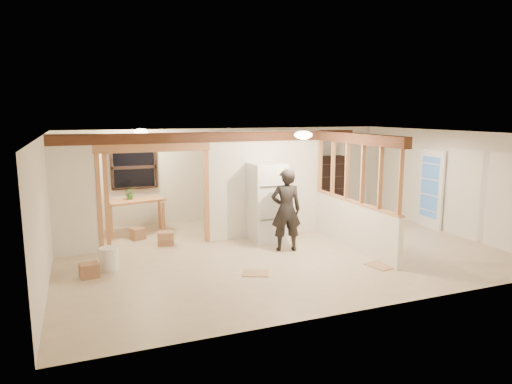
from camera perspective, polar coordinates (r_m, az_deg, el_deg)
name	(u,v)px	position (r m, az deg, el deg)	size (l,w,h in m)	color
floor	(278,250)	(9.92, 2.78, -7.25)	(9.00, 6.50, 0.01)	#C9B295
ceiling	(279,133)	(9.49, 2.91, 7.36)	(9.00, 6.50, 0.01)	white
wall_back	(231,174)	(12.63, -3.18, 2.28)	(9.00, 0.01, 2.50)	silver
wall_front	(370,229)	(6.85, 14.02, -4.47)	(9.00, 0.01, 2.50)	silver
wall_left	(45,209)	(8.83, -24.90, -1.91)	(0.01, 6.50, 2.50)	silver
wall_right	(445,181)	(12.16, 22.60, 1.24)	(0.01, 6.50, 2.50)	silver
partition_left_stub	(73,196)	(9.99, -21.93, -0.43)	(0.90, 0.12, 2.50)	white
partition_center	(266,184)	(10.79, 1.22, 1.00)	(2.80, 0.12, 2.50)	white
doorway_frame	(155,198)	(10.13, -12.51, -0.68)	(2.46, 0.14, 2.20)	#BE7F50
header_beam_back	(216,137)	(10.28, -5.00, 6.86)	(7.00, 0.18, 0.22)	#562F1D
header_beam_right	(356,138)	(9.92, 12.39, 6.56)	(0.18, 3.30, 0.22)	#562F1D
pony_wall	(353,225)	(10.19, 12.00, -4.04)	(0.12, 3.20, 1.00)	white
stud_partition	(355,172)	(9.98, 12.24, 2.43)	(0.14, 3.20, 1.32)	#BE7F50
window_back	(134,167)	(11.97, -15.00, 2.99)	(1.12, 0.10, 1.10)	black
french_door	(431,189)	(12.43, 20.99, 0.35)	(0.12, 0.86, 2.00)	white
ceiling_dome_main	(303,135)	(9.17, 5.92, 7.11)	(0.36, 0.36, 0.16)	#FFEABF
ceiling_dome_util	(141,132)	(11.05, -14.19, 7.32)	(0.32, 0.32, 0.14)	#FFEABF
hanging_bulb	(168,146)	(10.45, -10.90, 5.67)	(0.07, 0.07, 0.07)	#FFD88C
refrigerator	(267,202)	(10.42, 1.39, -1.28)	(0.74, 0.72, 1.80)	white
woman	(286,210)	(9.68, 3.78, -2.25)	(0.65, 0.42, 1.77)	#282423
work_table	(136,216)	(11.54, -14.73, -2.94)	(1.33, 0.67, 0.84)	#BE7F50
potted_plant	(130,193)	(11.49, -15.48, -0.10)	(0.28, 0.24, 0.31)	#337A37
shop_vac	(94,227)	(11.44, -19.55, -4.09)	(0.41, 0.41, 0.53)	#B7120E
bookshelf	(330,184)	(13.74, 9.18, 1.02)	(0.83, 0.28, 1.66)	black
bucket	(109,259)	(9.05, -17.93, -7.95)	(0.34, 0.34, 0.43)	white
box_util_a	(166,238)	(10.42, -11.20, -5.70)	(0.35, 0.30, 0.30)	#9A694A
box_util_b	(138,233)	(11.05, -14.55, -5.04)	(0.28, 0.28, 0.26)	#9A694A
box_front	(89,270)	(8.80, -20.11, -9.20)	(0.32, 0.26, 0.26)	#9A694A
floor_panel_near	(382,265)	(9.25, 15.47, -8.80)	(0.49, 0.49, 0.02)	tan
floor_panel_far	(256,273)	(8.50, -0.05, -10.12)	(0.47, 0.38, 0.02)	tan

